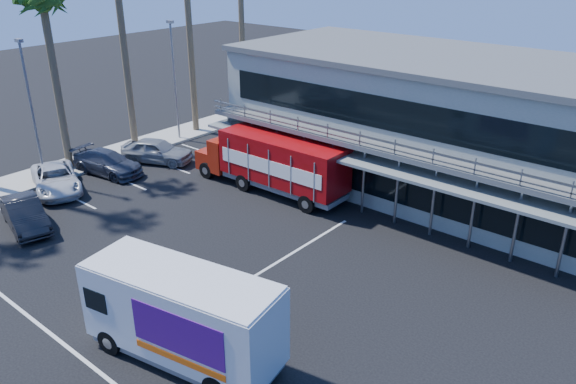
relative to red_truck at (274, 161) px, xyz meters
The scene contains 12 objects.
ground 9.23m from the red_truck, 69.59° to the right, with size 120.00×120.00×0.00m, color black.
building 9.11m from the red_truck, 46.32° to the left, with size 22.40×12.00×7.30m.
curb_strip 12.22m from the red_truck, 168.13° to the right, with size 3.00×32.00×0.16m, color #A5A399.
palm_c 14.95m from the red_truck, 154.94° to the right, with size 2.80×2.80×10.75m.
light_pole_near 13.62m from the red_truck, 145.85° to the right, with size 0.50×0.25×8.09m.
light_pole_far 11.65m from the red_truck, 167.19° to the left, with size 0.50×0.25×8.09m.
red_truck is the anchor object (origin of this frame).
white_van 14.02m from the red_truck, 60.79° to the right, with size 6.94×3.47×3.24m.
parked_car_b 12.73m from the red_truck, 119.99° to the right, with size 1.52×4.37×1.44m, color black.
parked_car_c 12.15m from the red_truck, 140.54° to the right, with size 2.27×4.92×1.37m, color silver.
parked_car_d 10.38m from the red_truck, 154.85° to the right, with size 1.92×4.72×1.37m, color #343845.
parked_car_e 8.77m from the red_truck, behind, with size 1.80×4.48×1.53m, color gray.
Camera 1 is at (15.80, -12.94, 12.62)m, focal length 35.00 mm.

